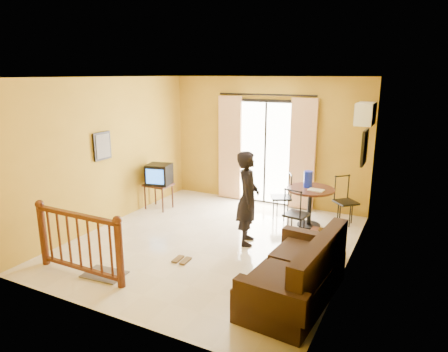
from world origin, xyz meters
The scene contains 19 objects.
ground centered at (0.00, 0.00, 0.00)m, with size 5.00×5.00×0.00m, color beige.
room_shell centered at (0.00, 0.00, 1.70)m, with size 5.00×5.00×5.00m.
balcony_door centered at (0.00, 2.43, 1.19)m, with size 2.25×0.14×2.46m.
tv_table centered at (-1.90, 1.04, 0.47)m, with size 0.55×0.46×0.55m.
television centered at (-1.87, 1.04, 0.77)m, with size 0.57×0.53×0.44m.
picture_left centered at (-2.22, -0.20, 1.55)m, with size 0.05×0.42×0.52m.
dining_table centered at (1.29, 1.52, 0.59)m, with size 0.90×0.90×0.75m.
water_jug centered at (1.21, 1.57, 0.91)m, with size 0.17×0.17×0.31m, color #1321B5.
serving_tray centered at (1.42, 1.42, 0.76)m, with size 0.28×0.18×0.02m, color beige.
dining_chairs centered at (1.27, 1.44, 0.00)m, with size 1.77×1.63×0.95m.
air_conditioner centered at (2.09, 1.95, 2.15)m, with size 0.31×0.60×0.40m.
botanical_print centered at (2.22, 1.30, 1.65)m, with size 0.05×0.50×0.60m.
coffee_table centered at (1.85, 0.12, 0.26)m, with size 0.49×0.87×0.39m.
bowl centered at (1.85, 0.32, 0.42)m, with size 0.20×0.20×0.06m, color #4F391B.
sofa centered at (1.86, -1.13, 0.34)m, with size 1.00×1.94×0.90m.
standing_person centered at (0.55, 0.25, 0.81)m, with size 0.59×0.39×1.62m, color black.
stair_balustrade centered at (-1.15, -1.90, 0.56)m, with size 1.63×0.13×1.04m.
doormat centered at (-0.84, -1.77, 0.01)m, with size 0.60×0.40×0.02m, color #594F47.
sandals centered at (-0.08, -0.87, 0.01)m, with size 0.26×0.26×0.03m.
Camera 1 is at (3.11, -5.68, 2.86)m, focal length 32.00 mm.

